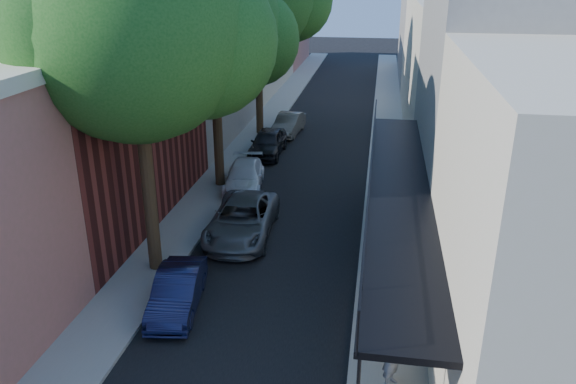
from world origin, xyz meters
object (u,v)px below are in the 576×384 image
at_px(oak_mid, 223,32).
at_px(parked_car_d, 244,176).
at_px(parked_car_e, 268,143).
at_px(oak_near, 151,31).
at_px(parked_car_b, 177,291).
at_px(parked_car_c, 242,219).
at_px(pedestrian, 393,356).
at_px(parked_car_f, 289,124).

distance_m(oak_mid, parked_car_d, 6.52).
bearing_deg(parked_car_e, oak_near, -93.41).
height_order(oak_mid, parked_car_b, oak_mid).
bearing_deg(parked_car_c, parked_car_e, 93.63).
relative_size(oak_mid, parked_car_d, 2.47).
height_order(parked_car_b, parked_car_c, parked_car_c).
height_order(parked_car_d, pedestrian, pedestrian).
bearing_deg(pedestrian, parked_car_c, 59.67).
xyz_separation_m(oak_near, parked_car_e, (0.85, 12.80, -7.17)).
bearing_deg(parked_car_d, parked_car_c, -85.17).
xyz_separation_m(oak_mid, parked_car_b, (1.15, -10.32, -6.47)).
relative_size(parked_car_d, parked_car_f, 1.07).
xyz_separation_m(oak_mid, parked_car_c, (1.90, -5.19, -6.36)).
bearing_deg(parked_car_c, parked_car_b, -100.39).
relative_size(oak_mid, parked_car_b, 2.84).
height_order(parked_car_c, parked_car_e, parked_car_e).
height_order(parked_car_b, parked_car_e, parked_car_e).
bearing_deg(parked_car_b, parked_car_e, 83.01).
distance_m(oak_mid, parked_car_f, 11.24).
relative_size(oak_mid, parked_car_f, 2.64).
bearing_deg(oak_mid, parked_car_b, -83.62).
xyz_separation_m(parked_car_b, pedestrian, (6.32, -2.51, 0.37)).
bearing_deg(oak_near, oak_mid, 90.37).
bearing_deg(parked_car_f, oak_near, -89.16).
distance_m(oak_mid, parked_car_e, 8.03).
xyz_separation_m(oak_near, parked_car_c, (1.85, 2.78, -7.18)).
bearing_deg(oak_mid, parked_car_f, 81.61).
bearing_deg(parked_car_d, parked_car_b, -95.82).
bearing_deg(parked_car_f, pedestrian, -69.23).
height_order(parked_car_b, pedestrian, pedestrian).
xyz_separation_m(oak_mid, parked_car_f, (1.35, 9.13, -6.42)).
bearing_deg(oak_near, parked_car_c, 56.33).
bearing_deg(oak_near, parked_car_f, 85.66).
xyz_separation_m(parked_car_d, parked_car_e, (0.08, 5.16, 0.10)).
bearing_deg(oak_mid, parked_car_d, -21.73).
bearing_deg(parked_car_f, parked_car_b, -85.39).
distance_m(oak_mid, pedestrian, 16.06).
relative_size(parked_car_c, pedestrian, 2.98).
bearing_deg(pedestrian, oak_near, 80.35).
distance_m(parked_car_d, parked_car_e, 5.16).
distance_m(parked_car_e, pedestrian, 18.85).
bearing_deg(oak_near, parked_car_d, 84.27).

